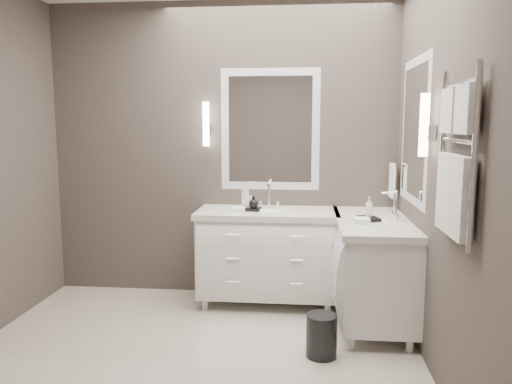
# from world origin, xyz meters

# --- Properties ---
(floor) EXTENTS (3.20, 3.00, 0.01)m
(floor) POSITION_xyz_m (0.00, 0.00, -0.01)
(floor) COLOR beige
(floor) RESTS_ON ground
(wall_back) EXTENTS (3.20, 0.01, 2.70)m
(wall_back) POSITION_xyz_m (0.00, 1.50, 1.35)
(wall_back) COLOR #453C37
(wall_back) RESTS_ON floor
(wall_front) EXTENTS (3.20, 0.01, 2.70)m
(wall_front) POSITION_xyz_m (0.00, -1.50, 1.35)
(wall_front) COLOR #453C37
(wall_front) RESTS_ON floor
(wall_right) EXTENTS (0.01, 3.00, 2.70)m
(wall_right) POSITION_xyz_m (1.60, 0.00, 1.35)
(wall_right) COLOR #453C37
(wall_right) RESTS_ON floor
(vanity_back) EXTENTS (1.24, 0.59, 0.97)m
(vanity_back) POSITION_xyz_m (0.45, 1.23, 0.49)
(vanity_back) COLOR white
(vanity_back) RESTS_ON floor
(vanity_right) EXTENTS (0.59, 1.24, 0.97)m
(vanity_right) POSITION_xyz_m (1.33, 0.90, 0.49)
(vanity_right) COLOR white
(vanity_right) RESTS_ON floor
(mirror_back) EXTENTS (0.90, 0.02, 1.10)m
(mirror_back) POSITION_xyz_m (0.45, 1.49, 1.55)
(mirror_back) COLOR white
(mirror_back) RESTS_ON wall_back
(mirror_right) EXTENTS (0.02, 0.90, 1.10)m
(mirror_right) POSITION_xyz_m (1.59, 0.80, 1.55)
(mirror_right) COLOR white
(mirror_right) RESTS_ON wall_right
(sconce_back) EXTENTS (0.06, 0.06, 0.40)m
(sconce_back) POSITION_xyz_m (-0.13, 1.43, 1.59)
(sconce_back) COLOR white
(sconce_back) RESTS_ON wall_back
(sconce_right) EXTENTS (0.06, 0.06, 0.40)m
(sconce_right) POSITION_xyz_m (1.53, 0.22, 1.59)
(sconce_right) COLOR white
(sconce_right) RESTS_ON wall_right
(towel_bar_corner) EXTENTS (0.03, 0.22, 0.30)m
(towel_bar_corner) POSITION_xyz_m (1.54, 1.36, 1.12)
(towel_bar_corner) COLOR white
(towel_bar_corner) RESTS_ON wall_right
(towel_ladder) EXTENTS (0.06, 0.58, 0.90)m
(towel_ladder) POSITION_xyz_m (1.55, -0.40, 1.39)
(towel_ladder) COLOR white
(towel_ladder) RESTS_ON wall_right
(waste_bin) EXTENTS (0.24, 0.24, 0.30)m
(waste_bin) POSITION_xyz_m (0.90, 0.23, 0.15)
(waste_bin) COLOR black
(waste_bin) RESTS_ON floor
(amenity_tray_back) EXTENTS (0.19, 0.15, 0.03)m
(amenity_tray_back) POSITION_xyz_m (0.30, 1.20, 0.86)
(amenity_tray_back) COLOR black
(amenity_tray_back) RESTS_ON vanity_back
(amenity_tray_right) EXTENTS (0.18, 0.21, 0.03)m
(amenity_tray_right) POSITION_xyz_m (1.28, 0.86, 0.86)
(amenity_tray_right) COLOR black
(amenity_tray_right) RESTS_ON vanity_right
(water_bottle) EXTENTS (0.08, 0.08, 0.19)m
(water_bottle) POSITION_xyz_m (0.25, 1.24, 0.95)
(water_bottle) COLOR silver
(water_bottle) RESTS_ON vanity_back
(soap_bottle_a) EXTENTS (0.08, 0.08, 0.14)m
(soap_bottle_a) POSITION_xyz_m (0.27, 1.22, 0.95)
(soap_bottle_a) COLOR white
(soap_bottle_a) RESTS_ON amenity_tray_back
(soap_bottle_b) EXTENTS (0.09, 0.09, 0.11)m
(soap_bottle_b) POSITION_xyz_m (0.33, 1.17, 0.93)
(soap_bottle_b) COLOR black
(soap_bottle_b) RESTS_ON amenity_tray_back
(soap_bottle_c) EXTENTS (0.06, 0.06, 0.16)m
(soap_bottle_c) POSITION_xyz_m (1.28, 0.86, 0.95)
(soap_bottle_c) COLOR white
(soap_bottle_c) RESTS_ON amenity_tray_right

